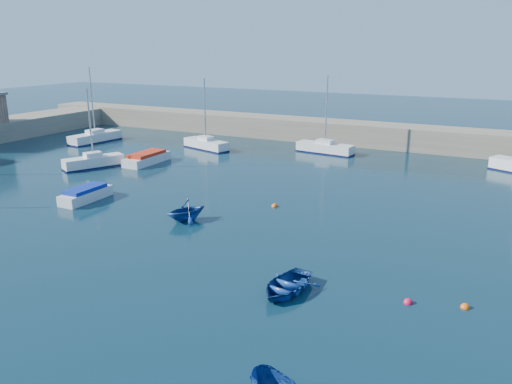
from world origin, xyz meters
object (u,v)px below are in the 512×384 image
at_px(sailboat_6, 325,148).
at_px(motorboat_2, 147,158).
at_px(motorboat_1, 86,194).
at_px(sailboat_3, 94,161).
at_px(sailboat_4, 95,137).
at_px(sailboat_5, 206,144).
at_px(dinghy_center, 286,285).
at_px(dinghy_left, 186,210).

relative_size(sailboat_6, motorboat_2, 1.52).
bearing_deg(motorboat_1, sailboat_3, 130.49).
xyz_separation_m(sailboat_4, motorboat_2, (13.12, -6.35, -0.09)).
height_order(motorboat_1, motorboat_2, motorboat_2).
xyz_separation_m(sailboat_4, sailboat_5, (14.63, 2.51, -0.02)).
distance_m(sailboat_4, motorboat_2, 14.57).
bearing_deg(sailboat_4, motorboat_2, -19.57).
height_order(sailboat_6, dinghy_center, sailboat_6).
bearing_deg(sailboat_4, dinghy_left, -29.31).
bearing_deg(dinghy_center, motorboat_2, 147.79).
xyz_separation_m(sailboat_3, sailboat_5, (5.06, 12.68, 0.00)).
xyz_separation_m(sailboat_3, sailboat_4, (-9.57, 10.17, 0.02)).
relative_size(motorboat_1, dinghy_center, 1.22).
bearing_deg(sailboat_6, dinghy_left, -175.47).
bearing_deg(dinghy_left, sailboat_5, 146.34).
height_order(sailboat_4, motorboat_1, sailboat_4).
distance_m(motorboat_2, dinghy_center, 30.48).
distance_m(sailboat_5, dinghy_center, 35.71).
bearing_deg(motorboat_1, dinghy_center, -19.58).
xyz_separation_m(dinghy_center, dinghy_left, (-10.28, 6.38, 0.39)).
bearing_deg(motorboat_2, sailboat_3, -133.38).
bearing_deg(sailboat_5, dinghy_left, -134.14).
bearing_deg(sailboat_5, dinghy_center, -124.66).
height_order(sailboat_4, dinghy_center, sailboat_4).
bearing_deg(sailboat_5, motorboat_1, -156.86).
bearing_deg(dinghy_center, dinghy_left, 154.68).
xyz_separation_m(sailboat_6, motorboat_2, (-14.57, -13.02, -0.06)).
distance_m(motorboat_1, dinghy_left, 9.64).
relative_size(sailboat_5, motorboat_2, 1.44).
height_order(sailboat_3, sailboat_4, sailboat_4).
bearing_deg(sailboat_3, motorboat_1, -22.58).
xyz_separation_m(sailboat_5, sailboat_6, (13.05, 4.16, -0.00)).
xyz_separation_m(motorboat_2, dinghy_center, (23.78, -19.06, -0.16)).
distance_m(sailboat_6, dinghy_center, 33.38).
height_order(sailboat_3, sailboat_6, sailboat_6).
relative_size(sailboat_3, sailboat_5, 0.95).
bearing_deg(sailboat_3, sailboat_4, 159.43).
relative_size(sailboat_6, dinghy_center, 2.35).
xyz_separation_m(sailboat_5, dinghy_left, (11.99, -21.54, 0.16)).
xyz_separation_m(sailboat_4, motorboat_1, (17.00, -18.63, -0.12)).
bearing_deg(sailboat_6, dinghy_center, -157.08).
distance_m(sailboat_3, motorboat_1, 11.26).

